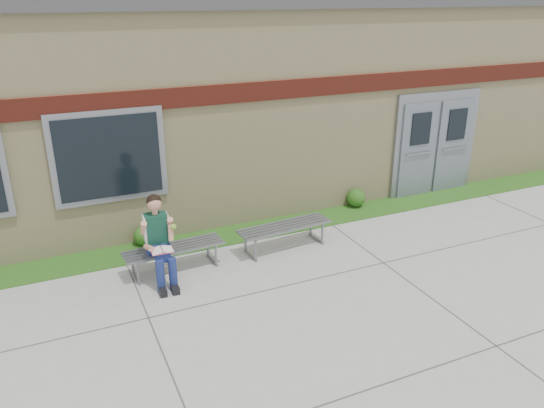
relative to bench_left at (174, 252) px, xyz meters
name	(u,v)px	position (x,y,z in m)	size (l,w,h in m)	color
ground	(349,290)	(2.29, -1.71, -0.33)	(80.00, 80.00, 0.00)	#9E9E99
grass_strip	(279,226)	(2.29, 0.89, -0.32)	(16.00, 0.80, 0.02)	#225216
school_building	(219,92)	(2.29, 4.27, 1.77)	(16.20, 6.22, 4.20)	beige
bench_left	(174,252)	(0.00, 0.00, 0.00)	(1.66, 0.56, 0.42)	slate
bench_right	(285,230)	(2.00, 0.00, 0.02)	(1.75, 0.62, 0.44)	slate
girl	(159,239)	(-0.27, -0.22, 0.38)	(0.53, 0.89, 1.40)	#171655
shrub_mid	(143,236)	(-0.29, 1.14, -0.14)	(0.34, 0.34, 0.34)	#225216
shrub_east	(356,198)	(4.23, 1.14, -0.11)	(0.39, 0.39, 0.39)	#225216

